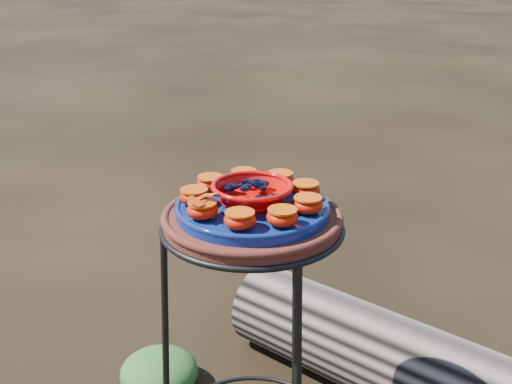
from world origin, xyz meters
The scene contains 17 objects.
plant_stand centered at (0.00, 0.00, 0.35)m, with size 0.44×0.44×0.70m, color black, non-canonical shape.
terracotta_saucer centered at (0.00, 0.00, 0.72)m, with size 0.39×0.39×0.03m, color #552717.
cobalt_plate centered at (0.00, 0.00, 0.74)m, with size 0.33×0.33×0.02m, color navy.
red_bowl centered at (0.00, 0.00, 0.78)m, with size 0.17×0.17×0.05m, color red, non-canonical shape.
glass_gems centered at (0.00, 0.00, 0.81)m, with size 0.13×0.13×0.02m, color black, non-canonical shape.
orange_half_0 centered at (-0.05, -0.12, 0.77)m, with size 0.06×0.06×0.04m, color #B71602.
orange_half_1 centered at (0.05, -0.12, 0.77)m, with size 0.06×0.06×0.04m, color #B71602.
orange_half_2 centered at (0.11, -0.06, 0.77)m, with size 0.06×0.06×0.04m, color #B71602.
orange_half_3 centered at (0.12, 0.02, 0.77)m, with size 0.06×0.06×0.04m, color #B71602.
orange_half_4 centered at (0.08, 0.10, 0.77)m, with size 0.06×0.06×0.04m, color #B71602.
orange_half_5 centered at (0.00, 0.12, 0.77)m, with size 0.06×0.06×0.04m, color #B71602.
orange_half_6 centered at (-0.08, 0.09, 0.77)m, with size 0.06×0.06×0.04m, color #B71602.
orange_half_7 centered at (-0.12, 0.02, 0.77)m, with size 0.06×0.06×0.04m, color #B71602.
orange_half_8 centered at (-0.11, -0.06, 0.77)m, with size 0.06×0.06×0.04m, color #B71602.
butterfly centered at (-0.05, -0.12, 0.80)m, with size 0.08×0.05×0.01m, color #D14309, non-canonical shape.
foliage_left centered at (-0.43, 0.14, 0.06)m, with size 0.24×0.24×0.12m, color #255419.
foliage_back centered at (-0.22, 0.67, 0.07)m, with size 0.29×0.29×0.14m, color #255419.
Camera 1 is at (0.69, -1.07, 1.28)m, focal length 45.00 mm.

